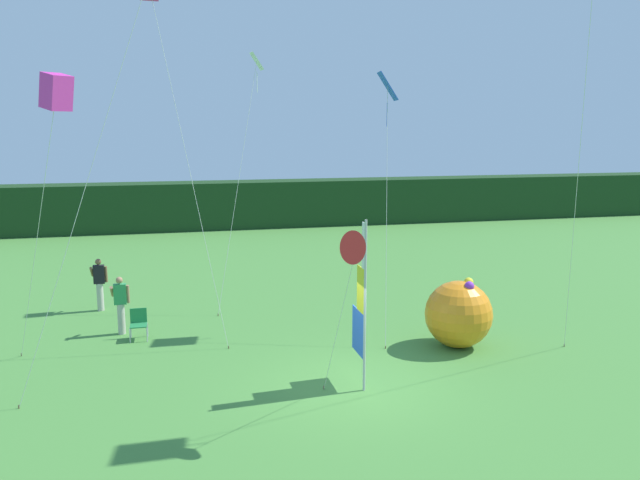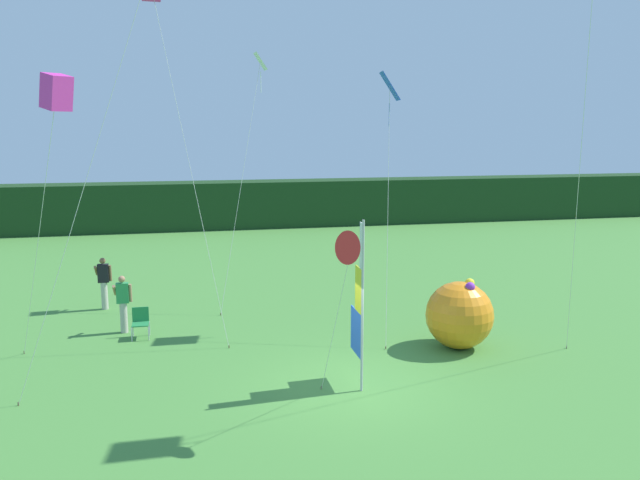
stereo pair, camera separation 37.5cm
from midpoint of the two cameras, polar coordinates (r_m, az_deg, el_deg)
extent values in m
plane|color=#478438|center=(15.91, 2.27, -12.82)|extent=(120.00, 120.00, 0.00)
cube|color=#193819|center=(39.86, -7.48, 3.17)|extent=(80.00, 2.40, 2.83)
cylinder|color=#B7B7BC|center=(14.96, 3.30, -5.98)|extent=(0.06, 0.06, 4.11)
cube|color=blue|center=(15.66, 2.74, -8.17)|extent=(0.02, 0.97, 1.09)
cube|color=yellow|center=(15.18, 2.96, -4.46)|extent=(0.02, 0.60, 1.09)
cube|color=white|center=(14.77, 3.20, -0.52)|extent=(0.02, 0.23, 1.09)
cylinder|color=#B7B2A3|center=(20.37, -17.79, -6.72)|extent=(0.22, 0.22, 0.93)
cube|color=#2D8E4C|center=(20.16, -17.91, -4.61)|extent=(0.36, 0.20, 0.62)
sphere|color=#A37556|center=(20.06, -17.97, -3.42)|extent=(0.20, 0.20, 0.20)
cylinder|color=#A37556|center=(20.22, -18.56, -4.36)|extent=(0.09, 0.48, 0.42)
cylinder|color=#A37556|center=(20.16, -17.25, -4.62)|extent=(0.09, 0.14, 0.56)
cylinder|color=#B7B2A3|center=(23.09, -19.43, -4.81)|extent=(0.22, 0.22, 0.95)
cube|color=black|center=(22.91, -19.54, -2.90)|extent=(0.36, 0.20, 0.63)
sphere|color=brown|center=(22.82, -19.61, -1.84)|extent=(0.20, 0.20, 0.20)
cylinder|color=brown|center=(22.98, -20.11, -2.67)|extent=(0.09, 0.48, 0.42)
cylinder|color=brown|center=(22.89, -18.97, -2.90)|extent=(0.09, 0.14, 0.56)
sphere|color=orange|center=(18.57, 11.67, -6.50)|extent=(1.90, 1.90, 1.90)
sphere|color=blue|center=(19.06, 11.18, -4.07)|extent=(0.27, 0.27, 0.27)
sphere|color=purple|center=(18.12, 12.59, -4.03)|extent=(0.27, 0.27, 0.27)
sphere|color=yellow|center=(18.57, 12.54, -3.69)|extent=(0.27, 0.27, 0.27)
cylinder|color=#BCBCC1|center=(19.55, -17.11, -8.17)|extent=(0.03, 0.03, 0.42)
cylinder|color=#BCBCC1|center=(19.52, -15.69, -8.13)|extent=(0.03, 0.03, 0.42)
cylinder|color=#BCBCC1|center=(20.01, -17.02, -7.75)|extent=(0.03, 0.03, 0.42)
cylinder|color=#BCBCC1|center=(19.98, -15.64, -7.70)|extent=(0.03, 0.03, 0.42)
cube|color=#237F42|center=(19.69, -16.40, -7.31)|extent=(0.48, 0.48, 0.03)
cube|color=#237F42|center=(19.86, -16.40, -6.46)|extent=(0.48, 0.03, 0.44)
cylinder|color=brown|center=(15.68, -0.36, -13.01)|extent=(0.03, 0.03, 0.08)
cylinder|color=silver|center=(14.13, 0.91, -7.56)|extent=(0.19, 2.03, 3.82)
cone|color=red|center=(12.73, 2.43, -0.68)|extent=(0.65, 0.75, 0.71)
cylinder|color=brown|center=(19.66, 20.42, -8.78)|extent=(0.03, 0.03, 0.08)
cylinder|color=silver|center=(17.09, 21.51, 6.66)|extent=(1.79, 2.69, 10.75)
cylinder|color=brown|center=(21.59, -9.56, -6.59)|extent=(0.03, 0.03, 0.08)
cylinder|color=silver|center=(21.88, -7.82, 4.80)|extent=(1.73, 2.09, 8.40)
cube|color=white|center=(23.02, -6.14, 15.57)|extent=(0.45, 0.54, 0.59)
cylinder|color=white|center=(22.96, -6.11, 13.83)|extent=(0.02, 0.02, 0.70)
cylinder|color=brown|center=(18.50, -8.73, -9.43)|extent=(0.03, 0.03, 0.08)
cylinder|color=silver|center=(18.20, -12.14, 6.15)|extent=(1.79, 1.54, 10.02)
cylinder|color=brown|center=(19.61, -25.57, -9.21)|extent=(0.03, 0.03, 0.08)
cylinder|color=silver|center=(17.46, -24.45, 0.24)|extent=(1.76, 2.43, 6.96)
cube|color=#DB33A8|center=(15.91, -23.08, 12.06)|extent=(0.83, 0.84, 0.87)
cylinder|color=brown|center=(18.37, 5.27, -9.50)|extent=(0.03, 0.03, 0.08)
cylinder|color=silver|center=(18.78, 5.39, 2.41)|extent=(0.80, 2.50, 7.39)
cube|color=blue|center=(19.94, 5.50, 13.49)|extent=(0.67, 0.80, 0.85)
cylinder|color=blue|center=(19.91, 5.45, 11.04)|extent=(0.02, 0.02, 0.70)
cylinder|color=brown|center=(16.24, -25.87, -13.24)|extent=(0.03, 0.03, 0.08)
cylinder|color=silver|center=(14.86, -21.02, 3.86)|extent=(3.30, 0.18, 9.50)
camera|label=1|loc=(0.19, -90.62, -0.11)|focal=35.91mm
camera|label=2|loc=(0.19, 89.38, 0.11)|focal=35.91mm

